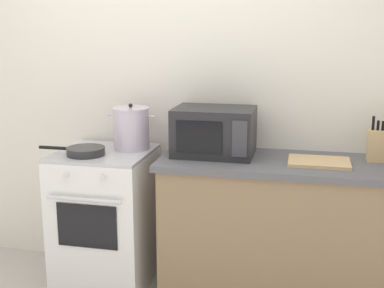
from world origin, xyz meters
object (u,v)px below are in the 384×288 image
at_px(knife_block, 379,145).
at_px(microwave, 214,131).
at_px(stove, 106,218).
at_px(cutting_board, 319,162).
at_px(frying_pan, 85,151).
at_px(stock_pot, 131,128).

bearing_deg(knife_block, microwave, -176.44).
height_order(stove, cutting_board, cutting_board).
xyz_separation_m(stove, microwave, (0.72, 0.08, 0.61)).
height_order(cutting_board, knife_block, knife_block).
distance_m(stove, knife_block, 1.81).
bearing_deg(frying_pan, knife_block, 8.02).
height_order(stock_pot, cutting_board, stock_pot).
relative_size(cutting_board, knife_block, 1.27).
distance_m(stove, stock_pot, 0.63).
bearing_deg(cutting_board, knife_block, 21.93).
xyz_separation_m(stock_pot, frying_pan, (-0.24, -0.22, -0.11)).
bearing_deg(microwave, frying_pan, -166.54).
bearing_deg(stove, microwave, 6.29).
bearing_deg(knife_block, cutting_board, -158.07).
relative_size(stove, microwave, 1.84).
relative_size(microwave, cutting_board, 1.39).
relative_size(stock_pot, knife_block, 1.15).
xyz_separation_m(frying_pan, cutting_board, (1.45, 0.11, -0.02)).
xyz_separation_m(frying_pan, microwave, (0.80, 0.19, 0.12)).
distance_m(stove, frying_pan, 0.50).
xyz_separation_m(stove, knife_block, (1.72, 0.14, 0.56)).
bearing_deg(stock_pot, cutting_board, -5.08).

